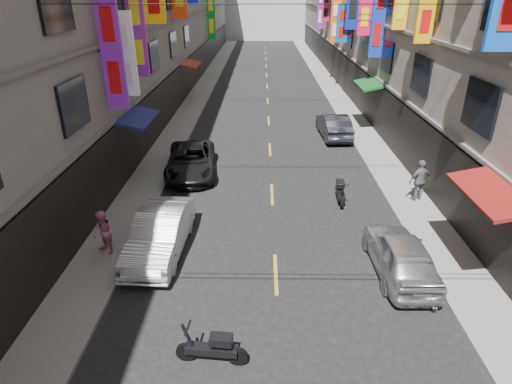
{
  "coord_description": "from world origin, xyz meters",
  "views": [
    {
      "loc": [
        -0.49,
        6.54,
        8.4
      ],
      "look_at": [
        -0.59,
        14.28,
        4.72
      ],
      "focal_mm": 30.0,
      "sensor_mm": 36.0,
      "label": 1
    }
  ],
  "objects_px": {
    "scooter_crossing": "(213,348)",
    "pedestrian_lfar": "(104,233)",
    "scooter_far_right": "(340,192)",
    "car_left_mid": "(160,233)",
    "car_right_far": "(334,126)",
    "pedestrian_rfar": "(420,180)",
    "car_left_far": "(191,160)",
    "car_right_mid": "(400,254)"
  },
  "relations": [
    {
      "from": "car_left_mid",
      "to": "pedestrian_lfar",
      "type": "xyz_separation_m",
      "value": [
        -1.84,
        -0.26,
        0.16
      ]
    },
    {
      "from": "scooter_far_right",
      "to": "pedestrian_rfar",
      "type": "height_order",
      "value": "pedestrian_rfar"
    },
    {
      "from": "pedestrian_rfar",
      "to": "car_left_mid",
      "type": "bearing_deg",
      "value": -0.74
    },
    {
      "from": "scooter_crossing",
      "to": "scooter_far_right",
      "type": "relative_size",
      "value": 1.0
    },
    {
      "from": "scooter_crossing",
      "to": "pedestrian_rfar",
      "type": "height_order",
      "value": "pedestrian_rfar"
    },
    {
      "from": "car_left_mid",
      "to": "car_right_far",
      "type": "distance_m",
      "value": 15.4
    },
    {
      "from": "scooter_crossing",
      "to": "pedestrian_lfar",
      "type": "height_order",
      "value": "pedestrian_lfar"
    },
    {
      "from": "scooter_far_right",
      "to": "pedestrian_lfar",
      "type": "relative_size",
      "value": 1.14
    },
    {
      "from": "scooter_far_right",
      "to": "car_left_mid",
      "type": "distance_m",
      "value": 8.08
    },
    {
      "from": "car_left_mid",
      "to": "car_left_far",
      "type": "height_order",
      "value": "car_left_mid"
    },
    {
      "from": "pedestrian_lfar",
      "to": "pedestrian_rfar",
      "type": "bearing_deg",
      "value": 57.52
    },
    {
      "from": "car_left_mid",
      "to": "pedestrian_lfar",
      "type": "height_order",
      "value": "pedestrian_lfar"
    },
    {
      "from": "scooter_crossing",
      "to": "car_left_mid",
      "type": "height_order",
      "value": "car_left_mid"
    },
    {
      "from": "pedestrian_rfar",
      "to": "car_left_far",
      "type": "bearing_deg",
      "value": -38.91
    },
    {
      "from": "scooter_far_right",
      "to": "car_right_mid",
      "type": "xyz_separation_m",
      "value": [
        1.05,
        -5.21,
        0.27
      ]
    },
    {
      "from": "scooter_far_right",
      "to": "car_left_mid",
      "type": "bearing_deg",
      "value": 33.41
    },
    {
      "from": "car_left_far",
      "to": "car_right_mid",
      "type": "bearing_deg",
      "value": -51.52
    },
    {
      "from": "scooter_crossing",
      "to": "scooter_far_right",
      "type": "distance_m",
      "value": 10.13
    },
    {
      "from": "scooter_far_right",
      "to": "pedestrian_rfar",
      "type": "xyz_separation_m",
      "value": [
        3.32,
        -0.06,
        0.6
      ]
    },
    {
      "from": "scooter_crossing",
      "to": "car_right_mid",
      "type": "xyz_separation_m",
      "value": [
        5.66,
        3.81,
        0.27
      ]
    },
    {
      "from": "scooter_crossing",
      "to": "scooter_far_right",
      "type": "bearing_deg",
      "value": -21.57
    },
    {
      "from": "scooter_far_right",
      "to": "car_left_far",
      "type": "relative_size",
      "value": 0.36
    },
    {
      "from": "pedestrian_lfar",
      "to": "car_right_far",
      "type": "bearing_deg",
      "value": 91.71
    },
    {
      "from": "car_left_far",
      "to": "car_left_mid",
      "type": "bearing_deg",
      "value": -95.72
    },
    {
      "from": "scooter_crossing",
      "to": "pedestrian_rfar",
      "type": "bearing_deg",
      "value": -36.02
    },
    {
      "from": "scooter_crossing",
      "to": "car_right_far",
      "type": "relative_size",
      "value": 0.4
    },
    {
      "from": "pedestrian_lfar",
      "to": "scooter_crossing",
      "type": "bearing_deg",
      "value": -10.08
    },
    {
      "from": "car_left_mid",
      "to": "pedestrian_lfar",
      "type": "distance_m",
      "value": 1.87
    },
    {
      "from": "car_left_mid",
      "to": "pedestrian_lfar",
      "type": "relative_size",
      "value": 2.9
    },
    {
      "from": "pedestrian_lfar",
      "to": "pedestrian_rfar",
      "type": "height_order",
      "value": "pedestrian_rfar"
    },
    {
      "from": "pedestrian_rfar",
      "to": "pedestrian_lfar",
      "type": "bearing_deg",
      "value": -2.67
    },
    {
      "from": "car_left_mid",
      "to": "car_right_far",
      "type": "relative_size",
      "value": 1.03
    },
    {
      "from": "car_left_mid",
      "to": "car_right_far",
      "type": "bearing_deg",
      "value": 61.07
    },
    {
      "from": "car_left_mid",
      "to": "car_right_far",
      "type": "xyz_separation_m",
      "value": [
        8.0,
        13.16,
        -0.02
      ]
    },
    {
      "from": "scooter_far_right",
      "to": "car_right_mid",
      "type": "relative_size",
      "value": 0.43
    },
    {
      "from": "car_left_mid",
      "to": "car_left_far",
      "type": "xyz_separation_m",
      "value": [
        0.0,
        7.12,
        -0.06
      ]
    },
    {
      "from": "car_right_far",
      "to": "pedestrian_lfar",
      "type": "bearing_deg",
      "value": 50.77
    },
    {
      "from": "car_left_far",
      "to": "pedestrian_lfar",
      "type": "relative_size",
      "value": 3.18
    },
    {
      "from": "pedestrian_lfar",
      "to": "car_left_far",
      "type": "bearing_deg",
      "value": 113.94
    },
    {
      "from": "car_right_far",
      "to": "pedestrian_rfar",
      "type": "distance_m",
      "value": 9.41
    },
    {
      "from": "car_left_far",
      "to": "scooter_far_right",
      "type": "bearing_deg",
      "value": -29.18
    },
    {
      "from": "scooter_crossing",
      "to": "pedestrian_lfar",
      "type": "xyz_separation_m",
      "value": [
        -4.19,
        4.66,
        0.47
      ]
    }
  ]
}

